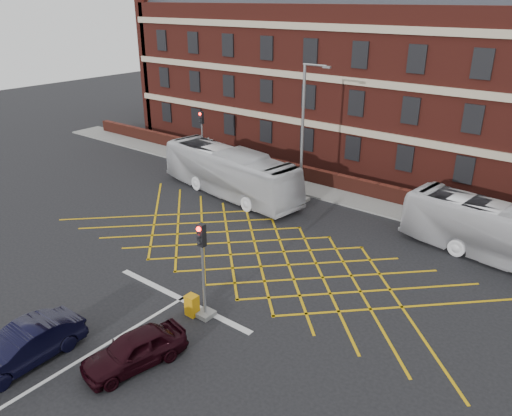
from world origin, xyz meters
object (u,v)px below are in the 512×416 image
Objects in this scene: bus_left at (230,172)px; traffic_light_far at (202,143)px; car_navy at (24,346)px; direction_signs at (208,148)px; traffic_light_near at (204,280)px; bus_right at (510,236)px; street_lamp at (302,157)px; utility_cabinet at (192,305)px; car_maroon at (135,350)px.

traffic_light_far is at bearing 67.48° from bus_left.
direction_signs is (-11.01, 21.52, 0.65)m from car_navy.
traffic_light_near is at bearing 61.37° from car_navy.
bus_right is 12.83m from street_lamp.
car_navy is 4.67× the size of utility_cabinet.
bus_right reaches higher than car_maroon.
car_maroon is (3.24, 2.44, -0.07)m from car_navy.
bus_right is at bearing -5.38° from traffic_light_far.
direction_signs is at bearing 63.96° from bus_left.
traffic_light_near is at bearing -73.41° from street_lamp.
bus_right is at bearing 54.74° from utility_cabinet.
street_lamp is at bearing 106.59° from traffic_light_near.
street_lamp is (-0.81, 19.50, 2.30)m from car_navy.
car_navy is at bearing 154.29° from bus_right.
car_maroon is 23.79m from traffic_light_far.
car_maroon is at bearing -76.66° from street_lamp.
bus_right is (17.23, 1.44, -0.08)m from bus_left.
car_navy is at bearing -62.89° from direction_signs.
traffic_light_near is at bearing -47.21° from direction_signs.
traffic_light_far reaches higher than direction_signs.
car_maroon is at bearing -88.71° from traffic_light_near.
street_lamp is 9.35× the size of utility_cabinet.
street_lamp is 10.53m from direction_signs.
traffic_light_near reaches higher than car_navy.
direction_signs is at bearing 132.79° from traffic_light_near.
car_navy reaches higher than utility_cabinet.
utility_cabinet is at bearing 64.08° from car_navy.
bus_right is 18.74m from car_maroon.
bus_right is 1.22× the size of street_lamp.
street_lamp is (-12.73, 0.49, 1.53)m from bus_right.
traffic_light_far reaches higher than utility_cabinet.
traffic_light_far reaches higher than bus_right.
bus_right is at bearing 56.26° from car_navy.
street_lamp reaches higher than car_maroon.
bus_right is 15.53m from traffic_light_near.
direction_signs reaches higher than car_maroon.
traffic_light_near is 1.94× the size of direction_signs.
direction_signs is (-5.72, 3.93, -0.20)m from bus_left.
street_lamp is at bearing 116.10° from car_maroon.
direction_signs is at bearing 131.28° from utility_cabinet.
bus_left is at bearing 101.16° from bus_right.
traffic_light_near is at bearing 104.04° from car_maroon.
bus_right reaches higher than utility_cabinet.
utility_cabinet is at bearing -47.50° from traffic_light_far.
car_navy is at bearing -116.98° from traffic_light_near.
bus_left reaches higher than direction_signs.
bus_left is at bearing -34.54° from direction_signs.
street_lamp is (-3.96, 13.30, 1.26)m from traffic_light_near.
bus_left is 14.18m from traffic_light_near.
traffic_light_near is 0.48× the size of street_lamp.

